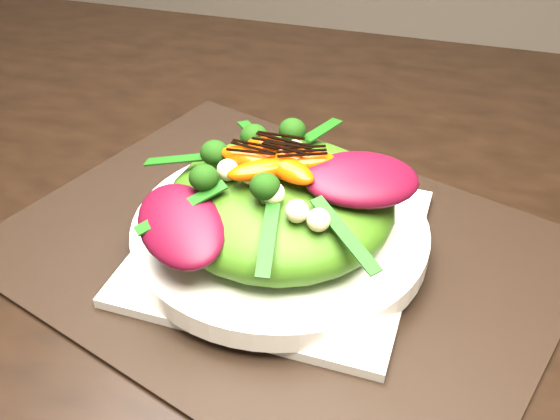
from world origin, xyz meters
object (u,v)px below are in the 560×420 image
(salad_bowl, at_px, (280,232))
(orange_segment, at_px, (271,148))
(placemat, at_px, (280,250))
(dining_table, at_px, (152,185))
(plate_base, at_px, (280,244))
(lettuce_mound, at_px, (280,204))

(salad_bowl, relative_size, orange_segment, 4.58)
(placemat, bearing_deg, dining_table, 152.18)
(salad_bowl, bearing_deg, dining_table, 152.18)
(placemat, height_order, plate_base, plate_base)
(plate_base, xyz_separation_m, salad_bowl, (0.00, 0.00, 0.01))
(dining_table, xyz_separation_m, lettuce_mound, (0.17, -0.09, 0.07))
(dining_table, bearing_deg, lettuce_mound, -27.82)
(placemat, bearing_deg, plate_base, 0.00)
(placemat, distance_m, lettuce_mound, 0.05)
(dining_table, height_order, orange_segment, dining_table)
(dining_table, relative_size, plate_base, 6.63)
(dining_table, bearing_deg, placemat, -27.82)
(dining_table, relative_size, placemat, 3.30)
(dining_table, height_order, placemat, dining_table)
(lettuce_mound, bearing_deg, orange_segment, 123.51)
(plate_base, bearing_deg, salad_bowl, 0.00)
(plate_base, relative_size, orange_segment, 4.18)
(placemat, xyz_separation_m, lettuce_mound, (0.00, -0.00, 0.05))
(plate_base, distance_m, salad_bowl, 0.01)
(plate_base, bearing_deg, orange_segment, 123.51)
(dining_table, relative_size, lettuce_mound, 8.00)
(placemat, xyz_separation_m, orange_segment, (-0.02, 0.02, 0.09))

